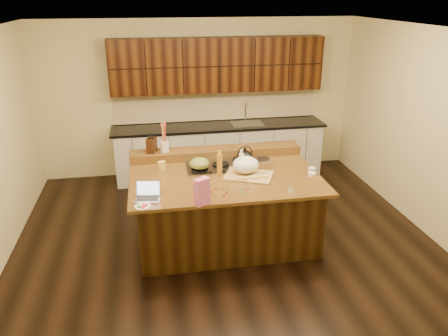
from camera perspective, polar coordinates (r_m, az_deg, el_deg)
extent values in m
cube|color=black|center=(5.99, 0.09, -9.12)|extent=(5.50, 5.00, 0.01)
cube|color=silver|center=(5.14, 0.10, 17.69)|extent=(5.50, 5.00, 0.01)
cube|color=beige|center=(7.80, -3.23, 9.09)|extent=(5.50, 0.01, 2.70)
cube|color=beige|center=(3.21, 8.23, -11.13)|extent=(5.50, 0.01, 2.70)
cube|color=beige|center=(6.48, 24.91, 4.33)|extent=(0.01, 5.00, 2.70)
cube|color=black|center=(5.77, 0.09, -5.34)|extent=(2.22, 1.42, 0.88)
cube|color=black|center=(5.58, 0.09, -1.14)|extent=(2.40, 1.60, 0.04)
cube|color=black|center=(6.19, -1.06, 2.05)|extent=(2.40, 0.30, 0.12)
cube|color=gray|center=(5.84, -0.43, 0.23)|extent=(0.92, 0.52, 0.02)
cylinder|color=black|center=(5.91, -3.52, 0.70)|extent=(0.22, 0.22, 0.03)
cylinder|color=black|center=(6.00, 2.18, 1.07)|extent=(0.22, 0.22, 0.03)
cylinder|color=black|center=(5.67, -3.20, -0.24)|extent=(0.22, 0.22, 0.03)
cylinder|color=black|center=(5.77, 2.72, 0.16)|extent=(0.22, 0.22, 0.03)
cylinder|color=black|center=(5.83, -0.43, 0.43)|extent=(0.22, 0.22, 0.03)
cube|color=silver|center=(7.78, -0.59, 2.17)|extent=(3.60, 0.62, 0.90)
cube|color=black|center=(7.63, -0.60, 5.49)|extent=(3.70, 0.66, 0.04)
cube|color=gray|center=(7.72, 3.08, 5.77)|extent=(0.55, 0.42, 0.01)
cylinder|color=gray|center=(7.84, 2.81, 7.44)|extent=(0.02, 0.02, 0.36)
cube|color=black|center=(7.55, -0.83, 13.32)|extent=(3.60, 0.34, 0.90)
cube|color=beige|center=(7.85, -0.99, 8.08)|extent=(3.60, 0.03, 0.50)
ellipsoid|color=black|center=(5.72, 2.74, 1.27)|extent=(0.27, 0.27, 0.21)
ellipsoid|color=olive|center=(5.64, -3.22, 0.60)|extent=(0.34, 0.34, 0.15)
cube|color=#B7B7BC|center=(4.99, -9.95, -4.07)|extent=(0.31, 0.23, 0.01)
cube|color=black|center=(4.99, -9.95, -3.99)|extent=(0.25, 0.15, 0.00)
cube|color=#B7B7BC|center=(5.04, -9.86, -2.59)|extent=(0.28, 0.10, 0.18)
cube|color=silver|center=(5.03, -9.87, -2.62)|extent=(0.26, 0.08, 0.15)
cylinder|color=#B98020|center=(5.55, -0.59, 0.47)|extent=(0.09, 0.09, 0.27)
cylinder|color=silver|center=(5.64, 2.27, 0.69)|extent=(0.08, 0.08, 0.25)
cube|color=tan|center=(5.53, 3.25, -1.01)|extent=(0.70, 0.63, 0.03)
ellipsoid|color=white|center=(5.56, 2.86, 0.43)|extent=(0.34, 0.34, 0.21)
cube|color=#EDD872|center=(5.37, 2.49, -1.36)|extent=(0.13, 0.03, 0.03)
cube|color=#EDD872|center=(5.40, 3.80, -1.26)|extent=(0.13, 0.03, 0.03)
cube|color=#EDD872|center=(5.43, 5.10, -1.17)|extent=(0.13, 0.03, 0.03)
cylinder|color=gray|center=(5.53, 4.58, -0.82)|extent=(0.22, 0.09, 0.01)
cylinder|color=white|center=(5.65, 11.39, -0.80)|extent=(0.12, 0.12, 0.04)
cylinder|color=white|center=(5.81, 11.43, -0.17)|extent=(0.13, 0.13, 0.04)
cylinder|color=white|center=(5.96, 4.85, 0.78)|extent=(0.13, 0.13, 0.04)
cylinder|color=#996B3F|center=(5.86, 4.94, 0.63)|extent=(0.27, 0.27, 0.09)
cone|color=silver|center=(5.21, 8.70, -2.50)|extent=(0.09, 0.09, 0.07)
cube|color=pink|center=(4.77, -2.89, -3.09)|extent=(0.19, 0.16, 0.31)
cylinder|color=white|center=(4.85, -10.58, -4.95)|extent=(0.21, 0.21, 0.01)
cube|color=gold|center=(5.74, -8.12, 0.25)|extent=(0.11, 0.09, 0.13)
cylinder|color=white|center=(6.08, -7.75, 2.78)|extent=(0.15, 0.15, 0.14)
cube|color=black|center=(6.07, -9.43, 2.96)|extent=(0.16, 0.19, 0.21)
ellipsoid|color=red|center=(5.04, -1.54, -3.41)|extent=(0.02, 0.02, 0.02)
ellipsoid|color=#198C26|center=(5.18, 0.35, -2.69)|extent=(0.02, 0.02, 0.02)
ellipsoid|color=red|center=(5.01, -0.02, -3.60)|extent=(0.02, 0.02, 0.02)
ellipsoid|color=#198C26|center=(5.20, 3.19, -2.61)|extent=(0.02, 0.02, 0.02)
ellipsoid|color=red|center=(5.13, -1.65, -2.93)|extent=(0.02, 0.02, 0.02)
ellipsoid|color=#198C26|center=(4.99, -1.28, -3.69)|extent=(0.02, 0.02, 0.02)
ellipsoid|color=red|center=(5.07, 0.36, -3.23)|extent=(0.02, 0.02, 0.02)
ellipsoid|color=#198C26|center=(5.07, 2.41, -3.28)|extent=(0.02, 0.02, 0.02)
ellipsoid|color=red|center=(5.17, -1.11, -2.74)|extent=(0.02, 0.02, 0.02)
ellipsoid|color=#198C26|center=(5.16, -0.81, -2.81)|extent=(0.02, 0.02, 0.02)
ellipsoid|color=red|center=(5.13, 2.95, -2.95)|extent=(0.02, 0.02, 0.02)
ellipsoid|color=#198C26|center=(5.17, 2.44, -2.77)|extent=(0.02, 0.02, 0.02)
ellipsoid|color=red|center=(5.18, -0.25, -2.68)|extent=(0.02, 0.02, 0.02)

